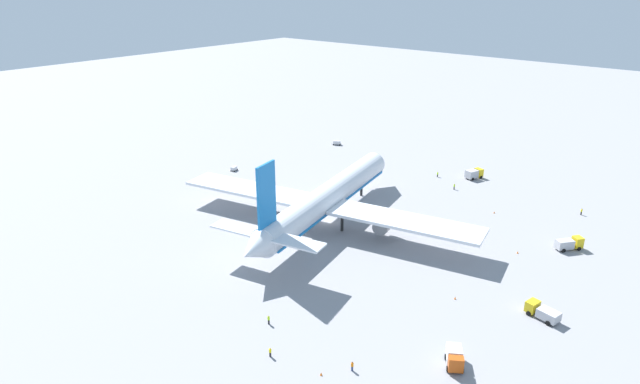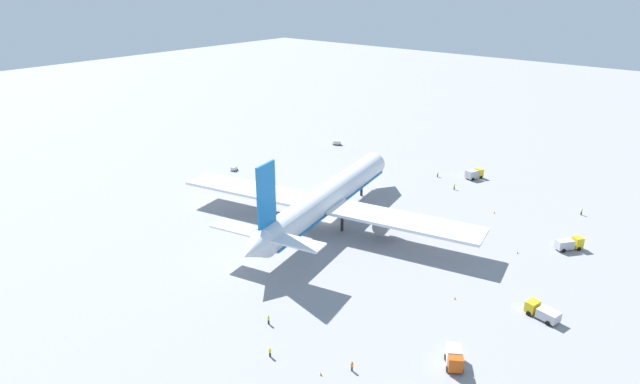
{
  "view_description": "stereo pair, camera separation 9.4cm",
  "coord_description": "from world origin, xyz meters",
  "px_view_note": "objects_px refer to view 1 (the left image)",
  "views": [
    {
      "loc": [
        -95.4,
        -77.66,
        56.5
      ],
      "look_at": [
        -0.49,
        2.15,
        7.52
      ],
      "focal_mm": 31.01,
      "sensor_mm": 36.0,
      "label": 1
    },
    {
      "loc": [
        -95.34,
        -77.73,
        56.5
      ],
      "look_at": [
        -0.49,
        2.15,
        7.52
      ],
      "focal_mm": 31.01,
      "sensor_mm": 36.0,
      "label": 2
    }
  ],
  "objects_px": {
    "airliner": "(326,199)",
    "traffic_cone_2": "(321,374)",
    "service_truck_3": "(455,357)",
    "baggage_cart_0": "(337,143)",
    "service_truck_0": "(569,243)",
    "ground_worker_0": "(352,366)",
    "ground_worker_1": "(270,352)",
    "ground_worker_5": "(581,212)",
    "ground_worker_4": "(438,174)",
    "ground_worker_2": "(269,320)",
    "service_truck_2": "(542,312)",
    "baggage_cart_1": "(234,168)",
    "traffic_cone_1": "(494,212)",
    "traffic_cone_3": "(518,252)",
    "ground_worker_3": "(454,187)",
    "traffic_cone_0": "(455,298)",
    "service_truck_1": "(474,174)"
  },
  "relations": [
    {
      "from": "airliner",
      "to": "traffic_cone_2",
      "type": "distance_m",
      "value": 54.69
    },
    {
      "from": "service_truck_3",
      "to": "baggage_cart_0",
      "type": "bearing_deg",
      "value": 47.14
    },
    {
      "from": "service_truck_0",
      "to": "traffic_cone_2",
      "type": "xyz_separation_m",
      "value": [
        -66.61,
        15.39,
        -1.18
      ]
    },
    {
      "from": "ground_worker_0",
      "to": "ground_worker_1",
      "type": "height_order",
      "value": "ground_worker_1"
    },
    {
      "from": "ground_worker_5",
      "to": "ground_worker_4",
      "type": "bearing_deg",
      "value": 87.67
    },
    {
      "from": "ground_worker_2",
      "to": "ground_worker_5",
      "type": "bearing_deg",
      "value": -17.93
    },
    {
      "from": "ground_worker_2",
      "to": "ground_worker_4",
      "type": "relative_size",
      "value": 1.1
    },
    {
      "from": "service_truck_2",
      "to": "ground_worker_0",
      "type": "distance_m",
      "value": 36.94
    },
    {
      "from": "ground_worker_0",
      "to": "service_truck_0",
      "type": "bearing_deg",
      "value": -11.2
    },
    {
      "from": "baggage_cart_1",
      "to": "traffic_cone_1",
      "type": "xyz_separation_m",
      "value": [
        20.53,
        -75.31,
        -0.44
      ]
    },
    {
      "from": "service_truck_3",
      "to": "ground_worker_5",
      "type": "bearing_deg",
      "value": 2.02
    },
    {
      "from": "service_truck_0",
      "to": "ground_worker_1",
      "type": "xyz_separation_m",
      "value": [
        -68.43,
        24.38,
        -0.59
      ]
    },
    {
      "from": "airliner",
      "to": "service_truck_2",
      "type": "relative_size",
      "value": 12.26
    },
    {
      "from": "airliner",
      "to": "service_truck_2",
      "type": "distance_m",
      "value": 54.76
    },
    {
      "from": "traffic_cone_2",
      "to": "traffic_cone_3",
      "type": "relative_size",
      "value": 1.0
    },
    {
      "from": "service_truck_2",
      "to": "ground_worker_2",
      "type": "height_order",
      "value": "service_truck_2"
    },
    {
      "from": "airliner",
      "to": "ground_worker_1",
      "type": "relative_size",
      "value": 44.68
    },
    {
      "from": "baggage_cart_0",
      "to": "traffic_cone_2",
      "type": "height_order",
      "value": "baggage_cart_0"
    },
    {
      "from": "traffic_cone_2",
      "to": "traffic_cone_3",
      "type": "height_order",
      "value": "same"
    },
    {
      "from": "service_truck_0",
      "to": "ground_worker_1",
      "type": "height_order",
      "value": "service_truck_0"
    },
    {
      "from": "ground_worker_3",
      "to": "ground_worker_4",
      "type": "xyz_separation_m",
      "value": [
        6.25,
        8.68,
        -0.06
      ]
    },
    {
      "from": "ground_worker_3",
      "to": "ground_worker_0",
      "type": "bearing_deg",
      "value": -163.21
    },
    {
      "from": "baggage_cart_0",
      "to": "ground_worker_5",
      "type": "distance_m",
      "value": 85.73
    },
    {
      "from": "baggage_cart_1",
      "to": "ground_worker_5",
      "type": "xyz_separation_m",
      "value": [
        33.66,
        -92.5,
        0.18
      ]
    },
    {
      "from": "service_truck_3",
      "to": "ground_worker_1",
      "type": "xyz_separation_m",
      "value": [
        -16.8,
        23.32,
        -0.68
      ]
    },
    {
      "from": "ground_worker_1",
      "to": "traffic_cone_1",
      "type": "relative_size",
      "value": 3.1
    },
    {
      "from": "ground_worker_4",
      "to": "traffic_cone_0",
      "type": "distance_m",
      "value": 67.57
    },
    {
      "from": "airliner",
      "to": "traffic_cone_3",
      "type": "bearing_deg",
      "value": -69.88
    },
    {
      "from": "ground_worker_0",
      "to": "ground_worker_4",
      "type": "bearing_deg",
      "value": 20.84
    },
    {
      "from": "service_truck_2",
      "to": "ground_worker_0",
      "type": "height_order",
      "value": "service_truck_2"
    },
    {
      "from": "service_truck_3",
      "to": "baggage_cart_0",
      "type": "height_order",
      "value": "service_truck_3"
    },
    {
      "from": "service_truck_1",
      "to": "ground_worker_1",
      "type": "bearing_deg",
      "value": -173.04
    },
    {
      "from": "baggage_cart_0",
      "to": "baggage_cart_1",
      "type": "xyz_separation_m",
      "value": [
        -42.11,
        7.19,
        -0.12
      ]
    },
    {
      "from": "ground_worker_1",
      "to": "traffic_cone_0",
      "type": "bearing_deg",
      "value": -23.28
    },
    {
      "from": "service_truck_3",
      "to": "traffic_cone_3",
      "type": "height_order",
      "value": "service_truck_3"
    },
    {
      "from": "baggage_cart_1",
      "to": "ground_worker_1",
      "type": "relative_size",
      "value": 1.72
    },
    {
      "from": "service_truck_1",
      "to": "service_truck_3",
      "type": "distance_m",
      "value": 87.91
    },
    {
      "from": "airliner",
      "to": "traffic_cone_2",
      "type": "xyz_separation_m",
      "value": [
        -42.36,
        -34.02,
        -6.29
      ]
    },
    {
      "from": "service_truck_0",
      "to": "ground_worker_3",
      "type": "distance_m",
      "value": 40.2
    },
    {
      "from": "ground_worker_2",
      "to": "ground_worker_5",
      "type": "distance_m",
      "value": 88.14
    },
    {
      "from": "ground_worker_1",
      "to": "traffic_cone_0",
      "type": "distance_m",
      "value": 37.07
    },
    {
      "from": "ground_worker_0",
      "to": "ground_worker_4",
      "type": "xyz_separation_m",
      "value": [
        85.92,
        32.71,
        -0.03
      ]
    },
    {
      "from": "ground_worker_4",
      "to": "service_truck_0",
      "type": "bearing_deg",
      "value": -117.17
    },
    {
      "from": "ground_worker_0",
      "to": "traffic_cone_0",
      "type": "xyz_separation_m",
      "value": [
        28.37,
        -2.69,
        -0.57
      ]
    },
    {
      "from": "ground_worker_5",
      "to": "baggage_cart_0",
      "type": "bearing_deg",
      "value": 84.34
    },
    {
      "from": "ground_worker_1",
      "to": "ground_worker_2",
      "type": "xyz_separation_m",
      "value": [
        6.06,
        6.39,
        0.04
      ]
    },
    {
      "from": "service_truck_0",
      "to": "ground_worker_2",
      "type": "xyz_separation_m",
      "value": [
        -62.37,
        30.77,
        -0.55
      ]
    },
    {
      "from": "baggage_cart_1",
      "to": "ground_worker_5",
      "type": "bearing_deg",
      "value": -70.0
    },
    {
      "from": "airliner",
      "to": "service_truck_3",
      "type": "bearing_deg",
      "value": -119.52
    },
    {
      "from": "ground_worker_3",
      "to": "service_truck_2",
      "type": "bearing_deg",
      "value": -138.73
    }
  ]
}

